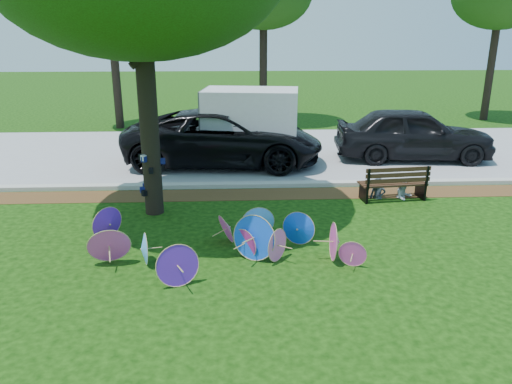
% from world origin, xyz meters
% --- Properties ---
extents(ground, '(90.00, 90.00, 0.00)m').
position_xyz_m(ground, '(0.00, 0.00, 0.00)').
color(ground, black).
rests_on(ground, ground).
extents(mulch_strip, '(90.00, 1.00, 0.01)m').
position_xyz_m(mulch_strip, '(0.00, 4.50, 0.01)').
color(mulch_strip, '#472D16').
rests_on(mulch_strip, ground).
extents(curb, '(90.00, 0.30, 0.12)m').
position_xyz_m(curb, '(0.00, 5.20, 0.06)').
color(curb, '#B7B5AD').
rests_on(curb, ground).
extents(street, '(90.00, 8.00, 0.01)m').
position_xyz_m(street, '(0.00, 9.35, 0.01)').
color(street, gray).
rests_on(street, ground).
extents(parasol_pile, '(5.50, 2.61, 0.93)m').
position_xyz_m(parasol_pile, '(-0.18, 0.68, 0.38)').
color(parasol_pile, blue).
rests_on(parasol_pile, ground).
extents(black_van, '(6.67, 3.53, 1.79)m').
position_xyz_m(black_van, '(-0.29, 7.73, 0.89)').
color(black_van, black).
rests_on(black_van, ground).
extents(dark_pickup, '(5.38, 2.52, 1.78)m').
position_xyz_m(dark_pickup, '(6.16, 8.09, 0.89)').
color(dark_pickup, black).
rests_on(dark_pickup, ground).
extents(cargo_trailer, '(3.27, 2.32, 2.73)m').
position_xyz_m(cargo_trailer, '(0.62, 8.01, 1.36)').
color(cargo_trailer, silver).
rests_on(cargo_trailer, ground).
extents(park_bench, '(1.85, 0.87, 0.93)m').
position_xyz_m(park_bench, '(4.19, 3.97, 0.47)').
color(park_bench, black).
rests_on(park_bench, ground).
extents(person_left, '(0.48, 0.40, 1.13)m').
position_xyz_m(person_left, '(3.84, 4.02, 0.56)').
color(person_left, '#39404E').
rests_on(person_left, ground).
extents(person_right, '(0.58, 0.50, 1.01)m').
position_xyz_m(person_right, '(4.54, 4.02, 0.51)').
color(person_right, silver).
rests_on(person_right, ground).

